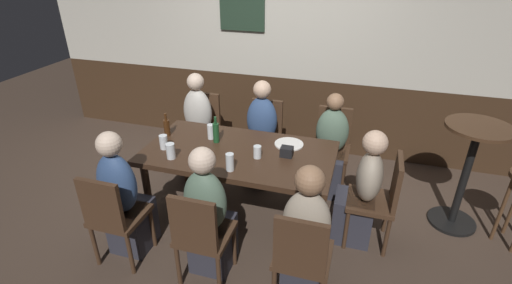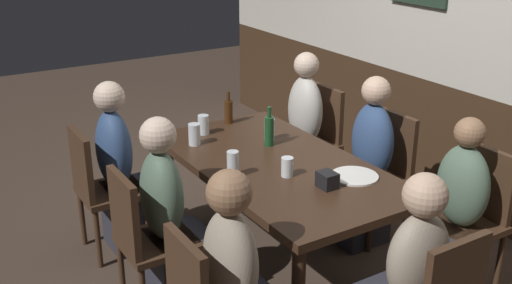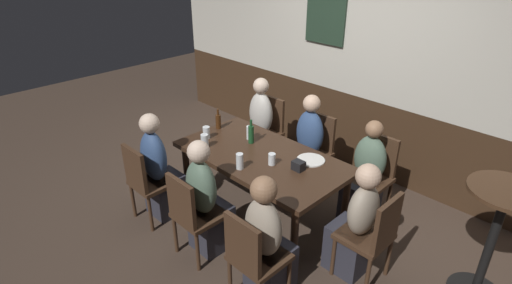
{
  "view_description": "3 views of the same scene",
  "coord_description": "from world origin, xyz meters",
  "px_view_note": "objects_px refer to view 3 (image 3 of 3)",
  "views": [
    {
      "loc": [
        1.03,
        -2.84,
        2.41
      ],
      "look_at": [
        0.17,
        -0.02,
        0.87
      ],
      "focal_mm": 26.2,
      "sensor_mm": 36.0,
      "label": 1
    },
    {
      "loc": [
        2.86,
        -1.92,
        2.2
      ],
      "look_at": [
        -0.16,
        -0.05,
        0.83
      ],
      "focal_mm": 42.95,
      "sensor_mm": 36.0,
      "label": 2
    },
    {
      "loc": [
        2.49,
        -2.56,
        2.7
      ],
      "look_at": [
        -0.03,
        -0.05,
        0.89
      ],
      "focal_mm": 28.63,
      "sensor_mm": 36.0,
      "label": 3
    }
  ],
  "objects_px": {
    "chair_head_east": "(373,234)",
    "pint_glass_amber": "(250,134)",
    "side_bar_table": "(493,236)",
    "beer_bottle_brown": "(218,121)",
    "chair_left_far": "(267,128)",
    "pint_glass_stout": "(206,133)",
    "pint_glass_pale": "(272,160)",
    "person_left_far": "(258,131)",
    "chair_right_near": "(253,255)",
    "person_head_east": "(356,228)",
    "person_left_near": "(160,173)",
    "dining_table": "(262,162)",
    "person_mid_far": "(306,152)",
    "beer_glass_tall": "(240,162)",
    "condiment_caddy": "(298,166)",
    "chair_left_near": "(146,180)",
    "chair_mid_far": "(315,147)",
    "chair_right_far": "(374,172)",
    "person_mid_near": "(207,205)",
    "chair_mid_near": "(192,212)",
    "person_right_far": "(365,180)",
    "person_right_near": "(267,246)",
    "tumbler_water": "(205,142)",
    "plate_white_large": "(311,160)",
    "beer_bottle_green": "(251,134)"
  },
  "relations": [
    {
      "from": "person_right_near",
      "to": "side_bar_table",
      "type": "xyz_separation_m",
      "value": [
        1.26,
        1.22,
        0.13
      ]
    },
    {
      "from": "pint_glass_pale",
      "to": "beer_bottle_brown",
      "type": "height_order",
      "value": "beer_bottle_brown"
    },
    {
      "from": "pint_glass_stout",
      "to": "pint_glass_pale",
      "type": "distance_m",
      "value": 0.89
    },
    {
      "from": "person_head_east",
      "to": "person_left_near",
      "type": "bearing_deg",
      "value": -159.17
    },
    {
      "from": "chair_head_east",
      "to": "side_bar_table",
      "type": "bearing_deg",
      "value": 33.97
    },
    {
      "from": "chair_right_near",
      "to": "beer_bottle_brown",
      "type": "relative_size",
      "value": 3.75
    },
    {
      "from": "dining_table",
      "to": "person_right_far",
      "type": "distance_m",
      "value": 1.07
    },
    {
      "from": "chair_head_east",
      "to": "chair_right_near",
      "type": "relative_size",
      "value": 1.0
    },
    {
      "from": "person_left_far",
      "to": "pint_glass_amber",
      "type": "height_order",
      "value": "person_left_far"
    },
    {
      "from": "beer_bottle_green",
      "to": "condiment_caddy",
      "type": "relative_size",
      "value": 2.39
    },
    {
      "from": "chair_mid_far",
      "to": "beer_bottle_brown",
      "type": "distance_m",
      "value": 1.16
    },
    {
      "from": "chair_head_east",
      "to": "pint_glass_stout",
      "type": "distance_m",
      "value": 2.0
    },
    {
      "from": "chair_right_near",
      "to": "person_mid_far",
      "type": "height_order",
      "value": "person_mid_far"
    },
    {
      "from": "chair_left_far",
      "to": "beer_glass_tall",
      "type": "height_order",
      "value": "beer_glass_tall"
    },
    {
      "from": "chair_right_near",
      "to": "person_mid_far",
      "type": "bearing_deg",
      "value": 115.64
    },
    {
      "from": "dining_table",
      "to": "person_left_far",
      "type": "xyz_separation_m",
      "value": [
        -0.77,
        0.72,
        -0.16
      ]
    },
    {
      "from": "dining_table",
      "to": "person_left_near",
      "type": "height_order",
      "value": "person_left_near"
    },
    {
      "from": "dining_table",
      "to": "side_bar_table",
      "type": "height_order",
      "value": "side_bar_table"
    },
    {
      "from": "person_right_far",
      "to": "pint_glass_pale",
      "type": "xyz_separation_m",
      "value": [
        -0.57,
        -0.79,
        0.33
      ]
    },
    {
      "from": "pint_glass_stout",
      "to": "side_bar_table",
      "type": "bearing_deg",
      "value": 13.53
    },
    {
      "from": "chair_right_far",
      "to": "person_left_near",
      "type": "xyz_separation_m",
      "value": [
        -1.54,
        -1.6,
        0.0
      ]
    },
    {
      "from": "person_right_near",
      "to": "beer_bottle_brown",
      "type": "bearing_deg",
      "value": 152.2
    },
    {
      "from": "chair_left_far",
      "to": "person_right_far",
      "type": "xyz_separation_m",
      "value": [
        1.54,
        -0.16,
        -0.03
      ]
    },
    {
      "from": "beer_glass_tall",
      "to": "condiment_caddy",
      "type": "bearing_deg",
      "value": 42.72
    },
    {
      "from": "person_mid_near",
      "to": "side_bar_table",
      "type": "height_order",
      "value": "person_mid_near"
    },
    {
      "from": "chair_left_near",
      "to": "person_head_east",
      "type": "bearing_deg",
      "value": 24.95
    },
    {
      "from": "chair_left_far",
      "to": "person_right_near",
      "type": "distance_m",
      "value": 2.22
    },
    {
      "from": "chair_mid_near",
      "to": "beer_bottle_green",
      "type": "xyz_separation_m",
      "value": [
        -0.27,
        0.99,
        0.35
      ]
    },
    {
      "from": "beer_bottle_brown",
      "to": "chair_left_far",
      "type": "bearing_deg",
      "value": 88.63
    },
    {
      "from": "dining_table",
      "to": "chair_mid_near",
      "type": "height_order",
      "value": "chair_mid_near"
    },
    {
      "from": "person_head_east",
      "to": "person_left_near",
      "type": "height_order",
      "value": "person_left_near"
    },
    {
      "from": "chair_mid_near",
      "to": "condiment_caddy",
      "type": "relative_size",
      "value": 8.0
    },
    {
      "from": "chair_right_near",
      "to": "person_right_near",
      "type": "height_order",
      "value": "person_right_near"
    },
    {
      "from": "chair_head_east",
      "to": "chair_left_near",
      "type": "distance_m",
      "value": 2.24
    },
    {
      "from": "chair_left_far",
      "to": "pint_glass_pale",
      "type": "distance_m",
      "value": 1.39
    },
    {
      "from": "tumbler_water",
      "to": "person_right_far",
      "type": "bearing_deg",
      "value": 38.02
    },
    {
      "from": "chair_head_east",
      "to": "pint_glass_amber",
      "type": "height_order",
      "value": "pint_glass_amber"
    },
    {
      "from": "person_head_east",
      "to": "person_right_far",
      "type": "bearing_deg",
      "value": 116.43
    },
    {
      "from": "person_right_far",
      "to": "plate_white_large",
      "type": "distance_m",
      "value": 0.65
    },
    {
      "from": "chair_left_far",
      "to": "person_head_east",
      "type": "bearing_deg",
      "value": -24.95
    },
    {
      "from": "person_left_far",
      "to": "beer_glass_tall",
      "type": "relative_size",
      "value": 7.59
    },
    {
      "from": "chair_right_near",
      "to": "person_left_far",
      "type": "height_order",
      "value": "person_left_far"
    },
    {
      "from": "pint_glass_pale",
      "to": "plate_white_large",
      "type": "distance_m",
      "value": 0.39
    },
    {
      "from": "person_right_far",
      "to": "beer_glass_tall",
      "type": "xyz_separation_m",
      "value": [
        -0.73,
        -1.06,
        0.35
      ]
    },
    {
      "from": "chair_left_far",
      "to": "person_mid_near",
      "type": "height_order",
      "value": "person_mid_near"
    },
    {
      "from": "person_mid_near",
      "to": "person_right_near",
      "type": "bearing_deg",
      "value": 0.03
    },
    {
      "from": "tumbler_water",
      "to": "condiment_caddy",
      "type": "xyz_separation_m",
      "value": [
        0.97,
        0.33,
        -0.02
      ]
    },
    {
      "from": "person_right_far",
      "to": "chair_head_east",
      "type": "bearing_deg",
      "value": -54.08
    },
    {
      "from": "chair_mid_near",
      "to": "condiment_caddy",
      "type": "bearing_deg",
      "value": 64.23
    },
    {
      "from": "chair_right_far",
      "to": "person_right_far",
      "type": "bearing_deg",
      "value": -90.0
    }
  ]
}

